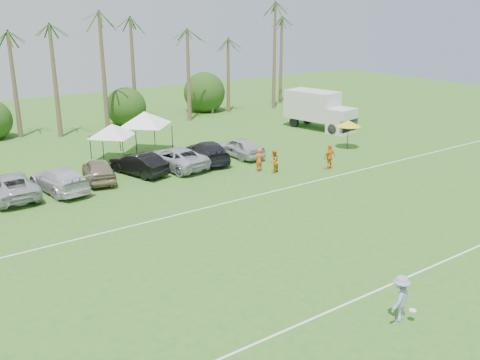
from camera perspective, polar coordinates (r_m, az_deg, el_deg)
ground at (r=21.16m, az=17.15°, el=-14.02°), size 120.00×120.00×0.00m
field_lines at (r=26.04m, az=3.12°, el=-6.88°), size 80.00×12.10×0.01m
palm_tree_4 at (r=49.72m, az=-23.40°, el=12.53°), size 2.40×2.40×8.90m
palm_tree_5 at (r=50.69m, az=-19.02°, el=14.08°), size 2.40×2.40×9.90m
palm_tree_6 at (r=51.97m, az=-14.77°, el=15.47°), size 2.40×2.40×10.90m
palm_tree_7 at (r=53.53m, az=-10.69°, el=16.71°), size 2.40×2.40×11.90m
palm_tree_8 at (r=55.95m, az=-5.76°, el=14.31°), size 2.40×2.40×8.90m
palm_tree_9 at (r=58.55m, az=-1.39°, el=15.40°), size 2.40×2.40×9.90m
palm_tree_10 at (r=61.47m, az=2.62°, el=16.31°), size 2.40×2.40×10.90m
palm_tree_11 at (r=63.99m, az=5.59°, el=17.07°), size 2.40×2.40×11.90m
bush_tree_2 at (r=54.39m, az=-12.56°, el=7.84°), size 4.00×4.00×4.00m
bush_tree_3 at (r=58.95m, az=-3.52°, el=8.98°), size 4.00×4.00×4.00m
sideline_player_a at (r=37.18m, az=2.03°, el=2.15°), size 0.63×0.44×1.64m
sideline_player_b at (r=36.95m, az=3.63°, el=1.99°), size 0.94×0.84×1.60m
sideline_player_c at (r=38.19m, az=9.53°, el=2.44°), size 1.07×0.51×1.77m
box_truck at (r=51.01m, az=8.47°, el=7.50°), size 3.73×7.10×3.48m
canopy_tent_left at (r=40.61m, az=-13.54°, el=5.84°), size 3.99×3.99×3.23m
canopy_tent_right at (r=42.35m, az=-10.17°, el=7.21°), size 4.69×4.69×3.80m
market_umbrella at (r=44.03m, az=11.51°, el=5.94°), size 2.05×2.05×2.29m
frisbee_player at (r=20.61m, az=16.70°, el=-12.01°), size 1.31×0.99×1.79m
parked_car_2 at (r=34.87m, az=-23.34°, el=-0.54°), size 2.53×5.46×1.52m
parked_car_3 at (r=34.97m, az=-18.74°, el=0.05°), size 2.78×5.46×1.52m
parked_car_4 at (r=36.31m, az=-14.86°, el=1.06°), size 2.72×4.73×1.52m
parked_car_5 at (r=37.18m, az=-10.79°, el=1.73°), size 2.81×4.86×1.52m
parked_car_6 at (r=38.21m, az=-6.92°, el=2.36°), size 3.28×5.76×1.52m
parked_car_7 at (r=39.67m, az=-3.51°, el=3.04°), size 3.09×5.54×1.52m
parked_car_8 at (r=40.89m, az=0.04°, el=3.53°), size 1.92×4.50×1.52m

